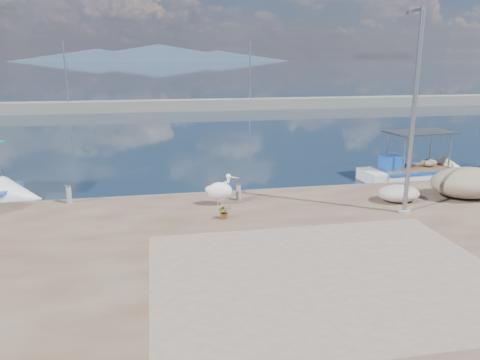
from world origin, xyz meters
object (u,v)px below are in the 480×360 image
boat_right (415,174)px  pelican (220,190)px  bollard_near (238,190)px  lamp_post (412,121)px

boat_right → pelican: boat_right is taller
pelican → bollard_near: bearing=51.3°
boat_right → bollard_near: boat_right is taller
bollard_near → lamp_post: bearing=-25.0°
pelican → lamp_post: 7.22m
pelican → lamp_post: (6.36, -2.07, 2.73)m
pelican → bollard_near: size_ratio=1.83×
boat_right → lamp_post: bearing=-128.1°
pelican → bollard_near: 0.97m
pelican → lamp_post: bearing=-0.4°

